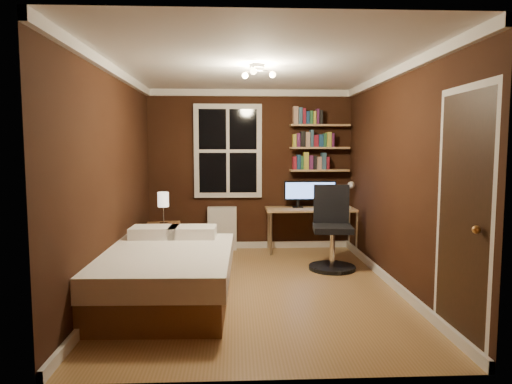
{
  "coord_description": "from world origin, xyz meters",
  "views": [
    {
      "loc": [
        -0.25,
        -5.11,
        1.61
      ],
      "look_at": [
        0.02,
        0.45,
        1.06
      ],
      "focal_mm": 32.0,
      "sensor_mm": 36.0,
      "label": 1
    }
  ],
  "objects_px": {
    "radiator": "(222,228)",
    "desk": "(312,212)",
    "monitor_left": "(298,194)",
    "desk_lamp": "(350,194)",
    "bedside_lamp": "(163,208)",
    "monitor_right": "(322,194)",
    "nightstand": "(164,244)",
    "bed": "(163,274)",
    "office_chair": "(332,236)"
  },
  "relations": [
    {
      "from": "bed",
      "to": "desk",
      "type": "distance_m",
      "value": 2.97
    },
    {
      "from": "desk",
      "to": "bed",
      "type": "bearing_deg",
      "value": -131.23
    },
    {
      "from": "office_chair",
      "to": "radiator",
      "type": "bearing_deg",
      "value": 147.86
    },
    {
      "from": "bedside_lamp",
      "to": "monitor_right",
      "type": "relative_size",
      "value": 1.01
    },
    {
      "from": "bed",
      "to": "radiator",
      "type": "bearing_deg",
      "value": 78.49
    },
    {
      "from": "bedside_lamp",
      "to": "desk",
      "type": "relative_size",
      "value": 0.31
    },
    {
      "from": "nightstand",
      "to": "office_chair",
      "type": "bearing_deg",
      "value": -16.4
    },
    {
      "from": "radiator",
      "to": "desk",
      "type": "xyz_separation_m",
      "value": [
        1.39,
        -0.17,
        0.28
      ]
    },
    {
      "from": "bed",
      "to": "desk_lamp",
      "type": "height_order",
      "value": "desk_lamp"
    },
    {
      "from": "bed",
      "to": "nightstand",
      "type": "height_order",
      "value": "bed"
    },
    {
      "from": "monitor_left",
      "to": "desk_lamp",
      "type": "bearing_deg",
      "value": -12.07
    },
    {
      "from": "desk",
      "to": "desk_lamp",
      "type": "relative_size",
      "value": 3.24
    },
    {
      "from": "radiator",
      "to": "monitor_right",
      "type": "bearing_deg",
      "value": -3.54
    },
    {
      "from": "monitor_left",
      "to": "monitor_right",
      "type": "relative_size",
      "value": 1.0
    },
    {
      "from": "bed",
      "to": "bedside_lamp",
      "type": "relative_size",
      "value": 4.6
    },
    {
      "from": "nightstand",
      "to": "radiator",
      "type": "distance_m",
      "value": 1.16
    },
    {
      "from": "office_chair",
      "to": "monitor_right",
      "type": "bearing_deg",
      "value": 92.56
    },
    {
      "from": "radiator",
      "to": "desk",
      "type": "distance_m",
      "value": 1.43
    },
    {
      "from": "nightstand",
      "to": "monitor_left",
      "type": "xyz_separation_m",
      "value": [
        1.96,
        0.77,
        0.6
      ]
    },
    {
      "from": "nightstand",
      "to": "radiator",
      "type": "xyz_separation_m",
      "value": [
        0.78,
        0.87,
        0.06
      ]
    },
    {
      "from": "monitor_right",
      "to": "desk_lamp",
      "type": "bearing_deg",
      "value": -23.02
    },
    {
      "from": "bed",
      "to": "bedside_lamp",
      "type": "distance_m",
      "value": 1.61
    },
    {
      "from": "radiator",
      "to": "bed",
      "type": "bearing_deg",
      "value": -103.06
    },
    {
      "from": "nightstand",
      "to": "monitor_right",
      "type": "distance_m",
      "value": 2.53
    },
    {
      "from": "bedside_lamp",
      "to": "office_chair",
      "type": "bearing_deg",
      "value": -8.1
    },
    {
      "from": "desk",
      "to": "monitor_right",
      "type": "relative_size",
      "value": 3.3
    },
    {
      "from": "nightstand",
      "to": "monitor_left",
      "type": "bearing_deg",
      "value": 13.19
    },
    {
      "from": "nightstand",
      "to": "monitor_right",
      "type": "height_order",
      "value": "monitor_right"
    },
    {
      "from": "nightstand",
      "to": "office_chair",
      "type": "xyz_separation_m",
      "value": [
        2.26,
        -0.32,
        0.15
      ]
    },
    {
      "from": "bedside_lamp",
      "to": "desk",
      "type": "distance_m",
      "value": 2.28
    },
    {
      "from": "monitor_left",
      "to": "desk_lamp",
      "type": "xyz_separation_m",
      "value": [
        0.77,
        -0.17,
        0.01
      ]
    },
    {
      "from": "monitor_right",
      "to": "bedside_lamp",
      "type": "bearing_deg",
      "value": -161.79
    },
    {
      "from": "nightstand",
      "to": "office_chair",
      "type": "relative_size",
      "value": 0.51
    },
    {
      "from": "bed",
      "to": "monitor_left",
      "type": "distance_m",
      "value": 2.93
    },
    {
      "from": "bed",
      "to": "office_chair",
      "type": "relative_size",
      "value": 1.81
    },
    {
      "from": "nightstand",
      "to": "monitor_right",
      "type": "bearing_deg",
      "value": 9.92
    },
    {
      "from": "monitor_right",
      "to": "office_chair",
      "type": "xyz_separation_m",
      "value": [
        -0.07,
        -1.09,
        -0.45
      ]
    },
    {
      "from": "bed",
      "to": "nightstand",
      "type": "relative_size",
      "value": 3.53
    },
    {
      "from": "bedside_lamp",
      "to": "office_chair",
      "type": "xyz_separation_m",
      "value": [
        2.26,
        -0.32,
        -0.35
      ]
    },
    {
      "from": "monitor_left",
      "to": "desk_lamp",
      "type": "relative_size",
      "value": 0.98
    },
    {
      "from": "radiator",
      "to": "office_chair",
      "type": "bearing_deg",
      "value": -38.62
    },
    {
      "from": "radiator",
      "to": "desk",
      "type": "relative_size",
      "value": 0.48
    },
    {
      "from": "bed",
      "to": "nightstand",
      "type": "distance_m",
      "value": 1.53
    },
    {
      "from": "monitor_right",
      "to": "office_chair",
      "type": "height_order",
      "value": "office_chair"
    },
    {
      "from": "monitor_left",
      "to": "monitor_right",
      "type": "distance_m",
      "value": 0.38
    },
    {
      "from": "nightstand",
      "to": "desk",
      "type": "distance_m",
      "value": 2.3
    },
    {
      "from": "nightstand",
      "to": "desk_lamp",
      "type": "xyz_separation_m",
      "value": [
        2.73,
        0.6,
        0.61
      ]
    },
    {
      "from": "desk",
      "to": "bedside_lamp",
      "type": "bearing_deg",
      "value": -162.12
    },
    {
      "from": "monitor_right",
      "to": "office_chair",
      "type": "bearing_deg",
      "value": -93.92
    },
    {
      "from": "desk",
      "to": "monitor_left",
      "type": "distance_m",
      "value": 0.35
    }
  ]
}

